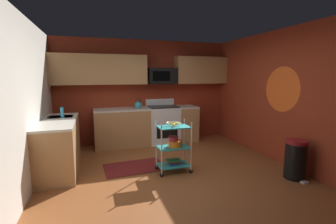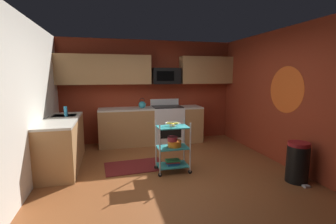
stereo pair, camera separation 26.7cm
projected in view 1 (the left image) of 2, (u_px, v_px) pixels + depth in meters
The scene contains 18 objects.
floor at pixel (175, 177), 4.09m from camera, with size 4.40×4.80×0.04m, color brown.
wall_back at pixel (144, 92), 6.18m from camera, with size 4.52×0.06×2.60m, color maroon.
wall_left at pixel (20, 106), 3.23m from camera, with size 0.06×4.80×2.60m, color silver.
wall_right at pixel (285, 97), 4.55m from camera, with size 0.06×4.80×2.60m, color maroon.
wall_flower_decal at pixel (282, 89), 4.58m from camera, with size 0.87×0.87×0.00m, color #E5591E.
counter_run at pixel (119, 132), 5.33m from camera, with size 3.49×2.30×0.92m.
oven_range at pixel (163, 124), 6.12m from camera, with size 0.76×0.65×1.10m.
upper_cabinets at pixel (142, 70), 5.89m from camera, with size 4.40×0.33×0.70m.
microwave at pixel (162, 76), 6.03m from camera, with size 0.70×0.39×0.40m.
rolling_cart at pixel (173, 147), 4.24m from camera, with size 0.61×0.37×0.91m.
fruit_bowl at pixel (174, 124), 4.17m from camera, with size 0.27×0.27×0.07m.
mixing_bowl_large at pixel (175, 143), 4.24m from camera, with size 0.25×0.25×0.11m.
mixing_bowl_small at pixel (173, 139), 4.17m from camera, with size 0.18×0.18×0.08m.
book_stack at pixel (173, 162), 4.28m from camera, with size 0.25×0.17×0.09m.
kettle at pixel (138, 105), 5.85m from camera, with size 0.21×0.18×0.26m.
dish_soap_bottle at pixel (62, 112), 4.53m from camera, with size 0.06×0.06×0.20m, color #2D8CBF.
trash_can at pixel (296, 159), 3.97m from camera, with size 0.34×0.42×0.66m.
floor_rug at pixel (135, 167), 4.49m from camera, with size 1.10×0.70×0.01m, color maroon.
Camera 1 is at (-1.28, -3.66, 1.72)m, focal length 25.48 mm.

